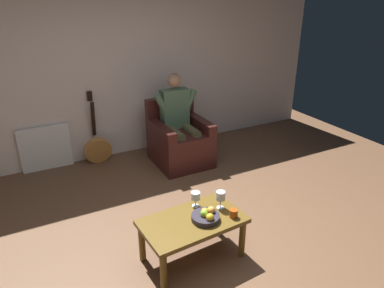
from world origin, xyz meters
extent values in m
plane|color=brown|center=(0.00, 0.00, 0.00)|extent=(7.57, 7.57, 0.00)
cube|color=silver|center=(0.00, -2.66, 1.28)|extent=(6.71, 0.06, 2.56)
cube|color=#3C1715|center=(-0.62, -1.91, 0.20)|extent=(0.73, 0.81, 0.39)
cube|color=#3C1715|center=(-0.62, -1.85, 0.44)|extent=(0.47, 0.68, 0.10)
cube|color=#3C1715|center=(-0.92, -1.91, 0.51)|extent=(0.13, 0.80, 0.24)
cube|color=#3C1715|center=(-0.32, -1.90, 0.51)|extent=(0.13, 0.80, 0.24)
cube|color=#3C1715|center=(-0.62, -2.25, 0.64)|extent=(0.72, 0.12, 0.50)
cube|color=#4C6B50|center=(-0.62, -2.08, 0.77)|extent=(0.39, 0.18, 0.55)
sphere|color=#A87A5B|center=(-0.62, -2.08, 1.17)|extent=(0.19, 0.19, 0.19)
cylinder|color=brown|center=(-0.74, -1.85, 0.50)|extent=(0.13, 0.46, 0.13)
cylinder|color=brown|center=(-0.74, -1.62, 0.25)|extent=(0.12, 0.12, 0.49)
cylinder|color=#4C6B50|center=(-0.84, -2.03, 0.89)|extent=(0.20, 0.09, 0.29)
cylinder|color=brown|center=(-0.50, -1.85, 0.50)|extent=(0.13, 0.46, 0.13)
cylinder|color=brown|center=(-0.51, -1.62, 0.25)|extent=(0.12, 0.12, 0.49)
cylinder|color=#4C6B50|center=(-0.40, -2.03, 0.89)|extent=(0.20, 0.09, 0.29)
cube|color=brown|center=(0.14, -0.08, 0.40)|extent=(0.94, 0.59, 0.04)
cylinder|color=brown|center=(-0.28, 0.11, 0.19)|extent=(0.06, 0.06, 0.38)
cylinder|color=brown|center=(0.53, 0.17, 0.19)|extent=(0.06, 0.06, 0.38)
cylinder|color=brown|center=(-0.25, -0.32, 0.19)|extent=(0.06, 0.06, 0.38)
cylinder|color=brown|center=(0.56, -0.26, 0.19)|extent=(0.06, 0.06, 0.38)
cylinder|color=#BA7C3B|center=(0.43, -2.45, 0.19)|extent=(0.38, 0.17, 0.40)
cylinder|color=black|center=(0.43, -2.40, 0.21)|extent=(0.11, 0.03, 0.11)
cube|color=black|center=(0.43, -2.54, 0.64)|extent=(0.05, 0.13, 0.52)
cube|color=black|center=(0.43, -2.61, 0.95)|extent=(0.07, 0.06, 0.14)
cube|color=white|center=(1.10, -2.59, 0.31)|extent=(0.67, 0.06, 0.62)
cylinder|color=silver|center=(0.02, -0.25, 0.43)|extent=(0.07, 0.07, 0.01)
cylinder|color=silver|center=(0.02, -0.25, 0.47)|extent=(0.01, 0.01, 0.07)
cylinder|color=silver|center=(0.02, -0.25, 0.54)|extent=(0.09, 0.09, 0.07)
cylinder|color=#590C19|center=(0.02, -0.25, 0.52)|extent=(0.08, 0.08, 0.03)
cylinder|color=silver|center=(-0.17, -0.12, 0.43)|extent=(0.07, 0.07, 0.01)
cylinder|color=silver|center=(-0.17, -0.12, 0.47)|extent=(0.01, 0.01, 0.09)
cylinder|color=silver|center=(-0.17, -0.12, 0.56)|extent=(0.09, 0.09, 0.08)
cylinder|color=#590C19|center=(-0.17, -0.12, 0.53)|extent=(0.08, 0.08, 0.03)
cylinder|color=#2B2631|center=(0.04, -0.02, 0.45)|extent=(0.25, 0.25, 0.05)
sphere|color=#83B02F|center=(0.05, -0.02, 0.49)|extent=(0.07, 0.07, 0.07)
sphere|color=gold|center=(0.04, 0.05, 0.49)|extent=(0.07, 0.07, 0.07)
sphere|color=gold|center=(-0.03, -0.03, 0.49)|extent=(0.07, 0.07, 0.07)
sphere|color=gold|center=(0.03, -0.04, 0.49)|extent=(0.07, 0.07, 0.07)
cylinder|color=#A84512|center=(-0.21, 0.06, 0.46)|extent=(0.07, 0.07, 0.08)
camera|label=1|loc=(1.32, 2.19, 2.27)|focal=32.63mm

